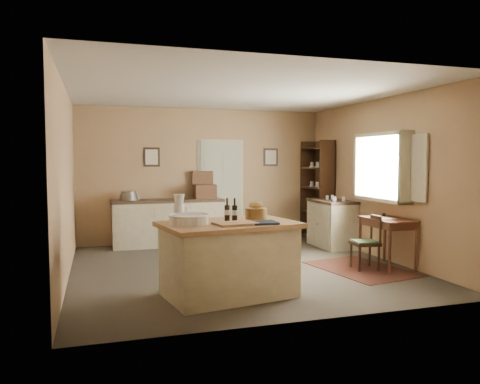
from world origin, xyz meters
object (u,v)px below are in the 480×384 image
object	(u,v)px
desk_chair	(365,243)
right_cabinet	(332,223)
shelving_unit	(319,190)
work_island	(228,257)
writing_desk	(387,225)
sideboard	(168,221)

from	to	relation	value
desk_chair	right_cabinet	xyz separation A→B (m)	(0.41, 1.82, 0.05)
right_cabinet	shelving_unit	bearing A→B (deg)	79.79
work_island	shelving_unit	bearing A→B (deg)	39.49
work_island	desk_chair	bearing A→B (deg)	7.13
work_island	right_cabinet	size ratio (longest dim) A/B	1.66
desk_chair	right_cabinet	distance (m)	1.87
desk_chair	right_cabinet	world-z (taller)	right_cabinet
work_island	desk_chair	xyz separation A→B (m)	(2.36, 0.72, -0.08)
writing_desk	desk_chair	xyz separation A→B (m)	(-0.41, -0.03, -0.26)
desk_chair	shelving_unit	bearing A→B (deg)	85.46
writing_desk	shelving_unit	distance (m)	2.67
sideboard	right_cabinet	world-z (taller)	sideboard
sideboard	writing_desk	distance (m)	4.12
writing_desk	shelving_unit	size ratio (longest dim) A/B	0.43
sideboard	writing_desk	bearing A→B (deg)	-43.70
work_island	sideboard	size ratio (longest dim) A/B	0.82
right_cabinet	shelving_unit	size ratio (longest dim) A/B	0.52
work_island	right_cabinet	bearing A→B (deg)	32.73
writing_desk	desk_chair	size ratio (longest dim) A/B	1.09
sideboard	desk_chair	bearing A→B (deg)	-48.28
desk_chair	shelving_unit	world-z (taller)	shelving_unit
work_island	desk_chair	size ratio (longest dim) A/B	2.18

